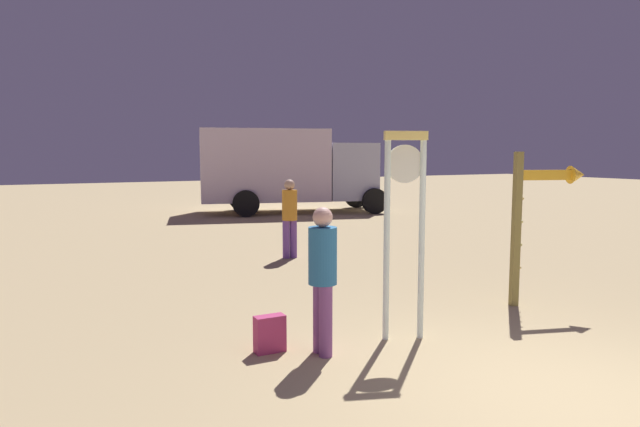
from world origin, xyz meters
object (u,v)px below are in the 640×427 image
arrow_sign (541,203)px  person_near_clock (323,273)px  person_distant (290,214)px  box_truck_near (284,167)px  standing_clock (405,212)px  backpack (270,334)px

arrow_sign → person_near_clock: arrow_sign is taller
person_distant → box_truck_near: box_truck_near is taller
standing_clock → person_distant: bearing=80.2°
backpack → box_truck_near: size_ratio=0.06×
standing_clock → person_distant: 5.28m
person_near_clock → backpack: bearing=145.8°
person_near_clock → person_distant: bearing=69.4°
backpack → box_truck_near: (5.90, 13.08, 1.43)m
standing_clock → backpack: 2.01m
person_near_clock → box_truck_near: 14.48m
backpack → box_truck_near: 14.42m
arrow_sign → backpack: 4.27m
standing_clock → box_truck_near: (4.37, 13.37, 0.16)m
standing_clock → box_truck_near: size_ratio=0.35×
arrow_sign → box_truck_near: bearing=82.1°
person_distant → box_truck_near: (3.47, 8.20, 0.73)m
backpack → person_near_clock: bearing=-34.2°
standing_clock → backpack: bearing=169.3°
person_near_clock → box_truck_near: bearing=68.0°
arrow_sign → person_distant: 5.14m
arrow_sign → box_truck_near: box_truck_near is taller
standing_clock → person_near_clock: standing_clock is taller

